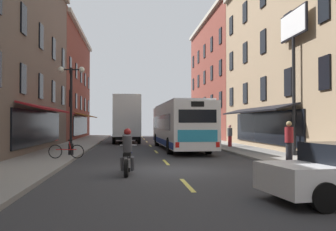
# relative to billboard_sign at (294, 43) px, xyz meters

# --- Properties ---
(ground_plane) EXTENTS (34.80, 80.00, 0.10)m
(ground_plane) POSITION_rel_billboard_sign_xyz_m (-7.05, -4.61, -6.19)
(ground_plane) COLOR #333335
(lane_centre_dashes) EXTENTS (0.14, 73.90, 0.01)m
(lane_centre_dashes) POSITION_rel_billboard_sign_xyz_m (-7.05, -4.86, -6.14)
(lane_centre_dashes) COLOR #DBCC4C
(lane_centre_dashes) RESTS_ON ground
(sidewalk_left) EXTENTS (3.00, 80.00, 0.14)m
(sidewalk_left) POSITION_rel_billboard_sign_xyz_m (-12.95, -4.61, -6.07)
(sidewalk_left) COLOR gray
(sidewalk_left) RESTS_ON ground
(sidewalk_right) EXTENTS (3.00, 80.00, 0.14)m
(sidewalk_right) POSITION_rel_billboard_sign_xyz_m (-1.15, -4.61, -6.07)
(sidewalk_right) COLOR gray
(sidewalk_right) RESTS_ON ground
(billboard_sign) EXTENTS (0.40, 3.13, 7.78)m
(billboard_sign) POSITION_rel_billboard_sign_xyz_m (0.00, 0.00, 0.00)
(billboard_sign) COLOR black
(billboard_sign) RESTS_ON sidewalk_right
(transit_bus) EXTENTS (2.85, 12.48, 3.22)m
(transit_bus) POSITION_rel_billboard_sign_xyz_m (-5.30, 6.64, -4.45)
(transit_bus) COLOR white
(transit_bus) RESTS_ON ground
(box_truck) EXTENTS (2.64, 7.21, 4.30)m
(box_truck) POSITION_rel_billboard_sign_xyz_m (-9.05, 15.48, -3.98)
(box_truck) COLOR white
(box_truck) RESTS_ON ground
(sedan_near) EXTENTS (2.04, 4.30, 1.41)m
(sedan_near) POSITION_rel_billboard_sign_xyz_m (-9.28, 24.84, -5.42)
(sedan_near) COLOR silver
(sedan_near) RESTS_ON ground
(motorcycle_rider) EXTENTS (0.62, 2.07, 1.66)m
(motorcycle_rider) POSITION_rel_billboard_sign_xyz_m (-8.83, -5.62, -5.43)
(motorcycle_rider) COLOR black
(motorcycle_rider) RESTS_ON ground
(bicycle_near) EXTENTS (1.71, 0.48, 0.91)m
(bicycle_near) POSITION_rel_billboard_sign_xyz_m (-11.80, -0.65, -5.64)
(bicycle_near) COLOR black
(bicycle_near) RESTS_ON sidewalk_left
(pedestrian_mid) EXTENTS (0.36, 0.36, 1.80)m
(pedestrian_mid) POSITION_rel_billboard_sign_xyz_m (-1.92, -3.70, -5.07)
(pedestrian_mid) COLOR black
(pedestrian_mid) RESTS_ON sidewalk_right
(pedestrian_rear) EXTENTS (0.36, 0.36, 1.58)m
(pedestrian_rear) POSITION_rel_billboard_sign_xyz_m (-1.47, 7.47, -5.19)
(pedestrian_rear) COLOR maroon
(pedestrian_rear) RESTS_ON sidewalk_right
(street_lamp_twin) EXTENTS (1.42, 0.32, 4.77)m
(street_lamp_twin) POSITION_rel_billboard_sign_xyz_m (-11.91, 1.45, -3.34)
(street_lamp_twin) COLOR black
(street_lamp_twin) RESTS_ON sidewalk_left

